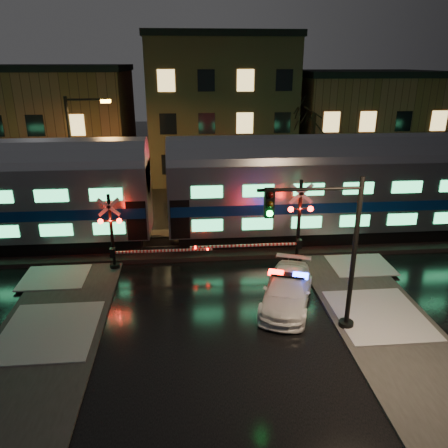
{
  "coord_description": "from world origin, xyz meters",
  "views": [
    {
      "loc": [
        -1.1,
        -17.67,
        9.77
      ],
      "look_at": [
        0.68,
        2.5,
        2.2
      ],
      "focal_mm": 35.0,
      "sensor_mm": 36.0,
      "label": 1
    }
  ],
  "objects_px": {
    "crossing_signal_right": "(292,230)",
    "crossing_signal_left": "(120,240)",
    "police_car": "(287,290)",
    "streetlight": "(77,154)",
    "traffic_light": "(329,254)"
  },
  "relations": [
    {
      "from": "crossing_signal_right",
      "to": "traffic_light",
      "type": "relative_size",
      "value": 1.02
    },
    {
      "from": "police_car",
      "to": "crossing_signal_left",
      "type": "distance_m",
      "value": 8.49
    },
    {
      "from": "crossing_signal_right",
      "to": "crossing_signal_left",
      "type": "distance_m",
      "value": 8.53
    },
    {
      "from": "crossing_signal_right",
      "to": "traffic_light",
      "type": "xyz_separation_m",
      "value": [
        -0.13,
        -5.97,
        1.41
      ]
    },
    {
      "from": "police_car",
      "to": "traffic_light",
      "type": "relative_size",
      "value": 0.83
    },
    {
      "from": "police_car",
      "to": "crossing_signal_right",
      "type": "bearing_deg",
      "value": 94.47
    },
    {
      "from": "crossing_signal_right",
      "to": "police_car",
      "type": "bearing_deg",
      "value": -105.25
    },
    {
      "from": "crossing_signal_left",
      "to": "traffic_light",
      "type": "height_order",
      "value": "traffic_light"
    },
    {
      "from": "traffic_light",
      "to": "police_car",
      "type": "bearing_deg",
      "value": 121.19
    },
    {
      "from": "police_car",
      "to": "streetlight",
      "type": "height_order",
      "value": "streetlight"
    },
    {
      "from": "police_car",
      "to": "crossing_signal_left",
      "type": "xyz_separation_m",
      "value": [
        -7.44,
        3.98,
        0.92
      ]
    },
    {
      "from": "police_car",
      "to": "traffic_light",
      "type": "height_order",
      "value": "traffic_light"
    },
    {
      "from": "traffic_light",
      "to": "streetlight",
      "type": "height_order",
      "value": "streetlight"
    },
    {
      "from": "police_car",
      "to": "streetlight",
      "type": "xyz_separation_m",
      "value": [
        -10.64,
        10.67,
        3.86
      ]
    },
    {
      "from": "police_car",
      "to": "crossing_signal_right",
      "type": "xyz_separation_m",
      "value": [
        1.09,
        3.99,
        1.13
      ]
    }
  ]
}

